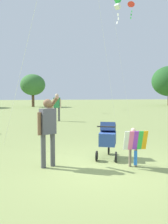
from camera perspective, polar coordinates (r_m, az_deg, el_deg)
The scene contains 7 objects.
ground_plane at distance 6.28m, azimuth 4.10°, elevation -12.67°, with size 120.00×120.00×0.00m, color #849351.
child_with_butterfly_kite at distance 6.28m, azimuth 11.43°, elevation -7.15°, with size 0.58×0.35×0.98m.
person_adult_flyer at distance 6.15m, azimuth -8.42°, elevation -3.29°, with size 0.54×0.66×1.77m.
stroller at distance 7.03m, azimuth 5.52°, elevation -5.73°, with size 0.76×1.12×1.03m.
kite_orange_delta at distance 14.29m, azimuth 7.75°, elevation 23.48°, with size 1.66×1.79×6.90m.
kite_green_novelty at distance 18.83m, azimuth 10.76°, elevation 22.78°, with size 2.44×2.41×8.17m.
person_sitting_far at distance 16.11m, azimuth -6.29°, elevation 1.63°, with size 0.53×0.38×1.80m.
Camera 1 is at (-1.43, -5.83, 1.85)m, focal length 39.44 mm.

